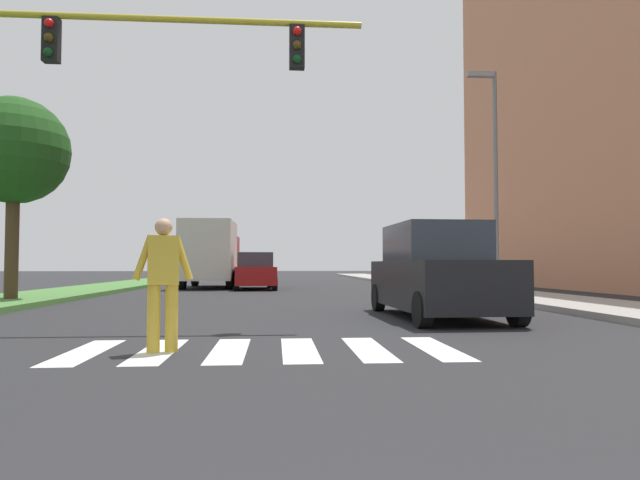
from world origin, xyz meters
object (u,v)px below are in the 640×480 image
object	(u,v)px
street_lamp_right	(493,161)
pedestrian_performer	(163,278)
traffic_light_gantry	(46,83)
suv_crossing	(437,273)
truck_box_delivery	(211,254)
sedan_midblock	(254,272)
tree_mid	(14,152)

from	to	relation	value
street_lamp_right	pedestrian_performer	world-z (taller)	street_lamp_right
pedestrian_performer	traffic_light_gantry	bearing A→B (deg)	131.74
traffic_light_gantry	suv_crossing	xyz separation A→B (m)	(7.44, 1.41, -3.40)
street_lamp_right	truck_box_delivery	xyz separation A→B (m)	(-10.39, 9.03, -2.96)
street_lamp_right	truck_box_delivery	distance (m)	14.08
traffic_light_gantry	suv_crossing	bearing A→B (deg)	10.73
street_lamp_right	pedestrian_performer	bearing A→B (deg)	-127.80
pedestrian_performer	sedan_midblock	xyz separation A→B (m)	(0.47, 18.60, -0.17)
street_lamp_right	truck_box_delivery	bearing A→B (deg)	139.01
tree_mid	sedan_midblock	bearing A→B (deg)	54.95
tree_mid	truck_box_delivery	size ratio (longest dim) A/B	0.92
sedan_midblock	truck_box_delivery	xyz separation A→B (m)	(-2.13, 1.68, 0.87)
street_lamp_right	truck_box_delivery	size ratio (longest dim) A/B	1.21
street_lamp_right	pedestrian_performer	xyz separation A→B (m)	(-8.72, -11.25, -3.66)
traffic_light_gantry	pedestrian_performer	size ratio (longest dim) A/B	4.76
tree_mid	sedan_midblock	distance (m)	11.82
street_lamp_right	suv_crossing	world-z (taller)	street_lamp_right
suv_crossing	sedan_midblock	size ratio (longest dim) A/B	1.01
tree_mid	street_lamp_right	bearing A→B (deg)	7.28
suv_crossing	sedan_midblock	world-z (taller)	suv_crossing
traffic_light_gantry	sedan_midblock	distance (m)	16.33
tree_mid	traffic_light_gantry	size ratio (longest dim) A/B	0.71
pedestrian_performer	truck_box_delivery	size ratio (longest dim) A/B	0.27
suv_crossing	pedestrian_performer	bearing A→B (deg)	-137.50
street_lamp_right	suv_crossing	xyz separation A→B (m)	(-3.94, -6.86, -3.66)
street_lamp_right	sedan_midblock	xyz separation A→B (m)	(-8.26, 7.35, -3.83)
traffic_light_gantry	truck_box_delivery	size ratio (longest dim) A/B	1.30
traffic_light_gantry	pedestrian_performer	distance (m)	5.23
suv_crossing	truck_box_delivery	xyz separation A→B (m)	(-6.45, 15.89, 0.70)
traffic_light_gantry	street_lamp_right	world-z (taller)	street_lamp_right
street_lamp_right	suv_crossing	distance (m)	8.72
truck_box_delivery	pedestrian_performer	bearing A→B (deg)	-85.31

